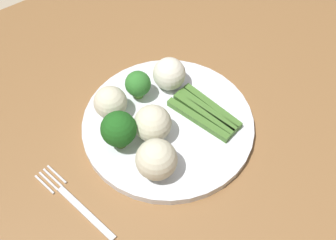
{
  "coord_description": "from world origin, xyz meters",
  "views": [
    {
      "loc": [
        -0.29,
        -0.28,
        1.33
      ],
      "look_at": [
        -0.05,
        0.05,
        0.77
      ],
      "focal_mm": 44.68,
      "sensor_mm": 36.0,
      "label": 1
    }
  ],
  "objects_px": {
    "plate": "(168,124)",
    "fork": "(75,202)",
    "dining_table": "(208,159)",
    "asparagus_bundle": "(205,113)",
    "cauliflower_near_fork": "(156,160)",
    "cauliflower_left": "(110,102)",
    "cauliflower_right": "(169,74)",
    "broccoli_outer_edge": "(138,84)",
    "broccoli_back": "(119,129)",
    "cauliflower_front_left": "(153,123)"
  },
  "relations": [
    {
      "from": "plate",
      "to": "broccoli_outer_edge",
      "type": "xyz_separation_m",
      "value": [
        -0.01,
        0.08,
        0.04
      ]
    },
    {
      "from": "asparagus_bundle",
      "to": "cauliflower_near_fork",
      "type": "relative_size",
      "value": 2.06
    },
    {
      "from": "cauliflower_near_fork",
      "to": "fork",
      "type": "distance_m",
      "value": 0.14
    },
    {
      "from": "cauliflower_right",
      "to": "fork",
      "type": "bearing_deg",
      "value": -158.17
    },
    {
      "from": "dining_table",
      "to": "cauliflower_right",
      "type": "xyz_separation_m",
      "value": [
        -0.01,
        0.12,
        0.13
      ]
    },
    {
      "from": "asparagus_bundle",
      "to": "cauliflower_front_left",
      "type": "relative_size",
      "value": 2.16
    },
    {
      "from": "fork",
      "to": "cauliflower_near_fork",
      "type": "bearing_deg",
      "value": -116.85
    },
    {
      "from": "asparagus_bundle",
      "to": "cauliflower_front_left",
      "type": "xyz_separation_m",
      "value": [
        -0.09,
        0.02,
        0.02
      ]
    },
    {
      "from": "broccoli_outer_edge",
      "to": "cauliflower_left",
      "type": "xyz_separation_m",
      "value": [
        -0.06,
        -0.0,
        -0.0
      ]
    },
    {
      "from": "plate",
      "to": "cauliflower_front_left",
      "type": "bearing_deg",
      "value": -169.3
    },
    {
      "from": "broccoli_outer_edge",
      "to": "plate",
      "type": "bearing_deg",
      "value": -83.27
    },
    {
      "from": "asparagus_bundle",
      "to": "cauliflower_left",
      "type": "bearing_deg",
      "value": 40.58
    },
    {
      "from": "cauliflower_left",
      "to": "cauliflower_near_fork",
      "type": "xyz_separation_m",
      "value": [
        -0.0,
        -0.14,
        0.0
      ]
    },
    {
      "from": "dining_table",
      "to": "plate",
      "type": "xyz_separation_m",
      "value": [
        -0.05,
        0.05,
        0.1
      ]
    },
    {
      "from": "asparagus_bundle",
      "to": "cauliflower_left",
      "type": "xyz_separation_m",
      "value": [
        -0.13,
        0.09,
        0.02
      ]
    },
    {
      "from": "cauliflower_front_left",
      "to": "cauliflower_near_fork",
      "type": "xyz_separation_m",
      "value": [
        -0.03,
        -0.06,
        0.0
      ]
    },
    {
      "from": "cauliflower_left",
      "to": "cauliflower_right",
      "type": "relative_size",
      "value": 0.97
    },
    {
      "from": "cauliflower_right",
      "to": "cauliflower_near_fork",
      "type": "bearing_deg",
      "value": -131.75
    },
    {
      "from": "dining_table",
      "to": "asparagus_bundle",
      "type": "bearing_deg",
      "value": 82.06
    },
    {
      "from": "plate",
      "to": "asparagus_bundle",
      "type": "distance_m",
      "value": 0.07
    },
    {
      "from": "asparagus_bundle",
      "to": "fork",
      "type": "bearing_deg",
      "value": 79.61
    },
    {
      "from": "broccoli_outer_edge",
      "to": "broccoli_back",
      "type": "height_order",
      "value": "broccoli_back"
    },
    {
      "from": "broccoli_back",
      "to": "cauliflower_left",
      "type": "relative_size",
      "value": 1.25
    },
    {
      "from": "broccoli_back",
      "to": "cauliflower_near_fork",
      "type": "height_order",
      "value": "broccoli_back"
    },
    {
      "from": "fork",
      "to": "dining_table",
      "type": "bearing_deg",
      "value": -106.91
    },
    {
      "from": "broccoli_outer_edge",
      "to": "cauliflower_near_fork",
      "type": "xyz_separation_m",
      "value": [
        -0.06,
        -0.14,
        0.0
      ]
    },
    {
      "from": "asparagus_bundle",
      "to": "broccoli_outer_edge",
      "type": "bearing_deg",
      "value": 21.98
    },
    {
      "from": "dining_table",
      "to": "cauliflower_right",
      "type": "bearing_deg",
      "value": 92.81
    },
    {
      "from": "dining_table",
      "to": "broccoli_outer_edge",
      "type": "relative_size",
      "value": 27.09
    },
    {
      "from": "broccoli_back",
      "to": "cauliflower_left",
      "type": "distance_m",
      "value": 0.07
    },
    {
      "from": "cauliflower_near_fork",
      "to": "fork",
      "type": "xyz_separation_m",
      "value": [
        -0.13,
        0.03,
        -0.04
      ]
    },
    {
      "from": "broccoli_outer_edge",
      "to": "cauliflower_right",
      "type": "height_order",
      "value": "cauliflower_right"
    },
    {
      "from": "broccoli_back",
      "to": "plate",
      "type": "bearing_deg",
      "value": -5.69
    },
    {
      "from": "cauliflower_front_left",
      "to": "cauliflower_left",
      "type": "height_order",
      "value": "cauliflower_front_left"
    },
    {
      "from": "cauliflower_right",
      "to": "fork",
      "type": "distance_m",
      "value": 0.27
    },
    {
      "from": "asparagus_bundle",
      "to": "cauliflower_right",
      "type": "bearing_deg",
      "value": -6.13
    },
    {
      "from": "broccoli_outer_edge",
      "to": "cauliflower_near_fork",
      "type": "distance_m",
      "value": 0.15
    },
    {
      "from": "plate",
      "to": "cauliflower_front_left",
      "type": "xyz_separation_m",
      "value": [
        -0.03,
        -0.01,
        0.04
      ]
    },
    {
      "from": "asparagus_bundle",
      "to": "cauliflower_left",
      "type": "height_order",
      "value": "cauliflower_left"
    },
    {
      "from": "broccoli_outer_edge",
      "to": "asparagus_bundle",
      "type": "bearing_deg",
      "value": -55.78
    },
    {
      "from": "plate",
      "to": "fork",
      "type": "height_order",
      "value": "plate"
    },
    {
      "from": "asparagus_bundle",
      "to": "cauliflower_front_left",
      "type": "height_order",
      "value": "cauliflower_front_left"
    },
    {
      "from": "dining_table",
      "to": "broccoli_outer_edge",
      "type": "bearing_deg",
      "value": 116.67
    },
    {
      "from": "dining_table",
      "to": "broccoli_back",
      "type": "xyz_separation_m",
      "value": [
        -0.14,
        0.06,
        0.15
      ]
    },
    {
      "from": "broccoli_back",
      "to": "broccoli_outer_edge",
      "type": "bearing_deg",
      "value": 40.53
    },
    {
      "from": "cauliflower_left",
      "to": "dining_table",
      "type": "bearing_deg",
      "value": -45.29
    },
    {
      "from": "dining_table",
      "to": "broccoli_outer_edge",
      "type": "height_order",
      "value": "broccoli_outer_edge"
    },
    {
      "from": "plate",
      "to": "cauliflower_right",
      "type": "xyz_separation_m",
      "value": [
        0.05,
        0.07,
        0.04
      ]
    },
    {
      "from": "broccoli_outer_edge",
      "to": "broccoli_back",
      "type": "bearing_deg",
      "value": -139.47
    },
    {
      "from": "asparagus_bundle",
      "to": "broccoli_outer_edge",
      "type": "height_order",
      "value": "broccoli_outer_edge"
    }
  ]
}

